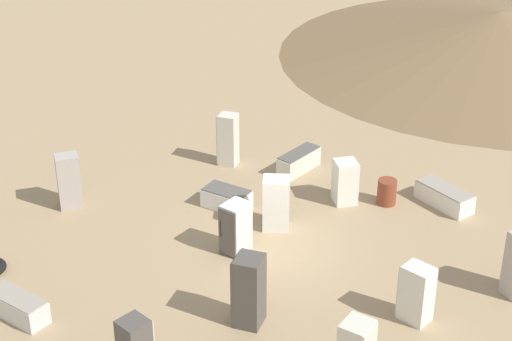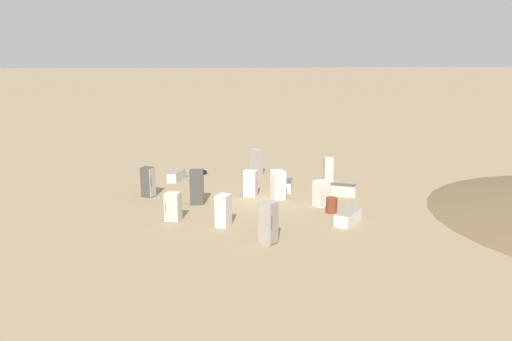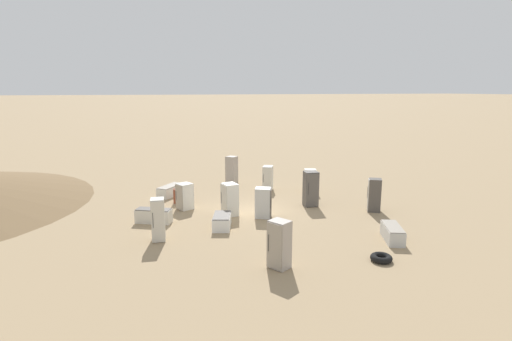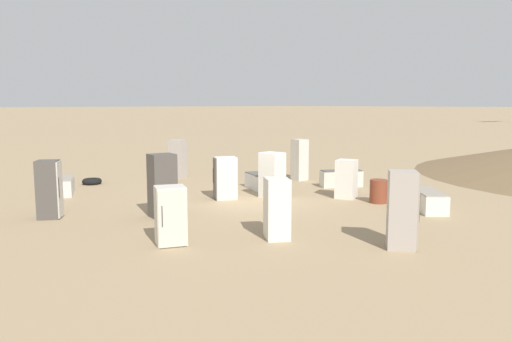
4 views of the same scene
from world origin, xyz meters
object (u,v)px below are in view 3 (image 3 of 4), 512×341
discarded_fridge_1 (222,221)px  scrap_tire (381,258)px  discarded_fridge_2 (279,244)px  discarded_fridge_7 (170,191)px  discarded_fridge_13 (230,200)px  rusty_barrel (179,196)px  discarded_fridge_5 (185,196)px  discarded_fridge_9 (154,216)px  discarded_fridge_10 (158,220)px  discarded_fridge_3 (393,233)px  discarded_fridge_12 (311,189)px  discarded_fridge_8 (310,180)px  discarded_fridge_4 (268,178)px  discarded_fridge_11 (374,195)px  discarded_fridge_6 (263,203)px  discarded_fridge_0 (232,170)px

discarded_fridge_1 → scrap_tire: bearing=-30.2°
discarded_fridge_1 → discarded_fridge_2: (0.91, -4.79, 0.57)m
discarded_fridge_2 → discarded_fridge_7: bearing=-17.3°
discarded_fridge_13 → rusty_barrel: size_ratio=2.04×
discarded_fridge_5 → rusty_barrel: size_ratio=1.73×
discarded_fridge_9 → discarded_fridge_10: discarded_fridge_10 is taller
discarded_fridge_3 → scrap_tire: discarded_fridge_3 is taller
discarded_fridge_2 → discarded_fridge_12: (4.62, 6.70, 0.08)m
discarded_fridge_2 → discarded_fridge_8: bearing=-61.5°
discarded_fridge_8 → rusty_barrel: (-8.18, 0.12, -0.31)m
discarded_fridge_4 → discarded_fridge_11: bearing=152.2°
discarded_fridge_8 → discarded_fridge_11: 5.01m
discarded_fridge_13 → discarded_fridge_5: bearing=39.1°
discarded_fridge_6 → discarded_fridge_10: 5.49m
discarded_fridge_2 → discarded_fridge_1: bearing=-18.6°
discarded_fridge_0 → discarded_fridge_1: discarded_fridge_0 is taller
discarded_fridge_3 → discarded_fridge_4: discarded_fridge_4 is taller
discarded_fridge_4 → discarded_fridge_8: bearing=-176.8°
discarded_fridge_7 → discarded_fridge_12: size_ratio=0.98×
discarded_fridge_3 → discarded_fridge_7: 13.23m
discarded_fridge_12 → discarded_fridge_13: (-4.67, -0.19, -0.13)m
discarded_fridge_8 → discarded_fridge_12: discarded_fridge_12 is taller
discarded_fridge_5 → discarded_fridge_8: 8.13m
discarded_fridge_4 → discarded_fridge_13: (-3.67, -4.25, 0.05)m
discarded_fridge_7 → discarded_fridge_13: size_ratio=1.14×
discarded_fridge_6 → scrap_tire: size_ratio=1.87×
discarded_fridge_2 → discarded_fridge_5: 8.58m
discarded_fridge_5 → discarded_fridge_10: discarded_fridge_10 is taller
discarded_fridge_4 → discarded_fridge_11: 7.11m
discarded_fridge_1 → discarded_fridge_11: discarded_fridge_11 is taller
discarded_fridge_11 → discarded_fridge_10: bearing=125.0°
discarded_fridge_9 → discarded_fridge_2: bearing=58.5°
discarded_fridge_2 → discarded_fridge_10: 5.64m
discarded_fridge_8 → discarded_fridge_10: bearing=-129.7°
discarded_fridge_4 → discarded_fridge_12: 4.19m
discarded_fridge_6 → discarded_fridge_12: discarded_fridge_12 is taller
discarded_fridge_12 → rusty_barrel: size_ratio=2.37×
discarded_fridge_1 → discarded_fridge_4: size_ratio=1.05×
discarded_fridge_6 → discarded_fridge_12: bearing=134.4°
discarded_fridge_1 → discarded_fridge_12: size_ratio=0.85×
discarded_fridge_7 → scrap_tire: 13.68m
discarded_fridge_10 → discarded_fridge_11: 11.16m
discarded_fridge_10 → rusty_barrel: discarded_fridge_10 is taller
discarded_fridge_4 → discarded_fridge_9: 8.56m
discarded_fridge_10 → rusty_barrel: (1.64, 5.51, -0.51)m
discarded_fridge_8 → discarded_fridge_1: bearing=-124.0°
discarded_fridge_1 → discarded_fridge_3: size_ratio=0.88×
discarded_fridge_12 → rusty_barrel: 7.44m
discarded_fridge_4 → discarded_fridge_12: (1.00, -4.06, 0.18)m
discarded_fridge_10 → discarded_fridge_3: bearing=168.3°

